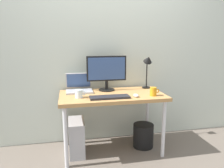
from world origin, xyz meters
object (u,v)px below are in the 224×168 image
keyboard (110,97)px  desk_lamp (148,64)px  wastebasket (143,135)px  glass_cup (79,94)px  monitor (107,71)px  desk (112,100)px  laptop (79,87)px  mouse (136,95)px  computer_tower (76,137)px  coffee_mug (153,91)px

keyboard → desk_lamp: bearing=33.5°
wastebasket → glass_cup: bearing=-172.1°
wastebasket → monitor: bearing=157.7°
desk → laptop: bearing=150.1°
mouse → computer_tower: mouse is taller
desk_lamp → glass_cup: 0.99m
glass_cup → wastebasket: 1.03m
laptop → wastebasket: (0.79, -0.20, -0.63)m
desk → coffee_mug: size_ratio=11.06×
coffee_mug → wastebasket: 0.66m
laptop → desk_lamp: size_ratio=0.71×
mouse → desk_lamp: bearing=54.2°
glass_cup → computer_tower: 0.57m
computer_tower → glass_cup: bearing=-68.8°
mouse → glass_cup: 0.64m
coffee_mug → glass_cup: coffee_mug is taller
monitor → keyboard: (-0.04, -0.38, -0.24)m
laptop → computer_tower: size_ratio=0.76×
wastebasket → keyboard: bearing=-157.2°
glass_cup → coffee_mug: bearing=-5.6°
monitor → laptop: monitor is taller
desk → wastebasket: size_ratio=4.10×
mouse → coffee_mug: 0.21m
desk → glass_cup: bearing=-165.9°
keyboard → monitor: bearing=84.7°
mouse → wastebasket: size_ratio=0.30×
desk → monitor: monitor is taller
monitor → keyboard: bearing=-95.3°
coffee_mug → keyboard: bearing=-179.3°
glass_cup → laptop: bearing=86.7°
desk → laptop: 0.45m
coffee_mug → laptop: bearing=154.3°
desk → monitor: (-0.03, 0.19, 0.32)m
desk → mouse: 0.32m
coffee_mug → computer_tower: coffee_mug is taller
coffee_mug → glass_cup: size_ratio=0.93×
desk → computer_tower: 0.62m
desk_lamp → mouse: (-0.28, -0.39, -0.30)m
monitor → mouse: size_ratio=5.55×
laptop → wastebasket: size_ratio=1.07×
monitor → mouse: monitor is taller
laptop → glass_cup: size_ratio=2.68×
monitor → computer_tower: bearing=-155.4°
glass_cup → wastebasket: glass_cup is taller
monitor → wastebasket: monitor is taller
desk → monitor: bearing=98.4°
keyboard → mouse: (0.30, -0.00, 0.01)m
laptop → desk_lamp: 0.93m
coffee_mug → monitor: bearing=141.8°
monitor → coffee_mug: 0.64m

